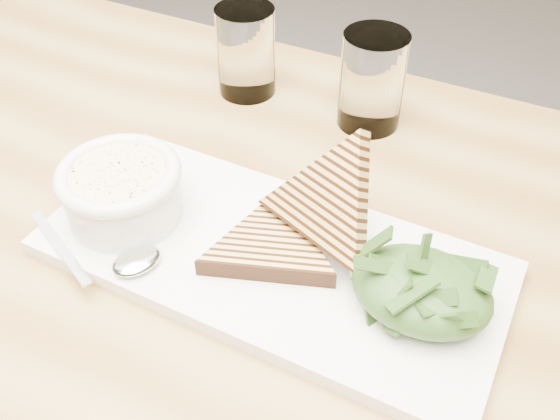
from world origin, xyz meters
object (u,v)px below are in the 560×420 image
at_px(soup_bowl, 123,197).
at_px(glass_far, 372,81).
at_px(platter, 270,258).
at_px(glass_near, 246,51).
at_px(table_top, 228,281).

height_order(soup_bowl, glass_far, glass_far).
distance_m(platter, glass_near, 0.30).
distance_m(table_top, glass_near, 0.31).
bearing_deg(soup_bowl, glass_near, 92.10).
xyz_separation_m(soup_bowl, glass_near, (-0.01, 0.26, 0.02)).
xyz_separation_m(platter, glass_far, (0.00, 0.25, 0.05)).
distance_m(soup_bowl, glass_near, 0.27).
bearing_deg(platter, table_top, -148.70).
height_order(soup_bowl, glass_near, glass_near).
bearing_deg(table_top, glass_near, 114.04).
xyz_separation_m(platter, soup_bowl, (-0.14, -0.01, 0.03)).
bearing_deg(glass_far, platter, -90.97).
xyz_separation_m(table_top, platter, (0.03, 0.02, 0.03)).
height_order(table_top, platter, platter).
xyz_separation_m(glass_near, glass_far, (0.16, -0.00, 0.00)).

